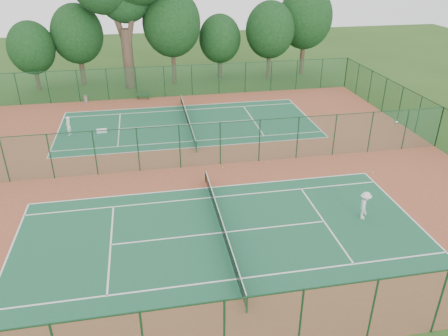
{
  "coord_description": "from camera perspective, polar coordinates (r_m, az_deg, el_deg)",
  "views": [
    {
      "loc": [
        -3.79,
        -29.9,
        15.06
      ],
      "look_at": [
        1.12,
        -3.79,
        1.6
      ],
      "focal_mm": 35.0,
      "sensor_mm": 36.0,
      "label": 1
    }
  ],
  "objects": [
    {
      "name": "ground",
      "position": [
        33.7,
        -3.06,
        0.28
      ],
      "size": [
        120.0,
        120.0,
        0.0
      ],
      "primitive_type": "plane",
      "color": "#274916",
      "rests_on": "ground"
    },
    {
      "name": "red_pad",
      "position": [
        33.69,
        -3.06,
        0.28
      ],
      "size": [
        40.0,
        36.0,
        0.01
      ],
      "primitive_type": "cube",
      "color": "brown",
      "rests_on": "ground"
    },
    {
      "name": "court_near",
      "position": [
        26.03,
        -0.3,
        -8.44
      ],
      "size": [
        23.77,
        10.97,
        0.01
      ],
      "primitive_type": "cube",
      "color": "#1B5639",
      "rests_on": "red_pad"
    },
    {
      "name": "court_far",
      "position": [
        41.88,
        -4.76,
        5.72
      ],
      "size": [
        23.77,
        10.97,
        0.01
      ],
      "primitive_type": "cube",
      "color": "#1B563A",
      "rests_on": "red_pad"
    },
    {
      "name": "fence_north",
      "position": [
        49.86,
        -6.01,
        11.25
      ],
      "size": [
        40.0,
        0.09,
        3.5
      ],
      "color": "#174626",
      "rests_on": "ground"
    },
    {
      "name": "fence_south",
      "position": [
        18.25,
        5.1,
        -20.08
      ],
      "size": [
        40.0,
        0.09,
        3.5
      ],
      "color": "#174527",
      "rests_on": "ground"
    },
    {
      "name": "fence_east",
      "position": [
        40.46,
        26.29,
        4.82
      ],
      "size": [
        0.09,
        36.0,
        3.5
      ],
      "rotation": [
        0.0,
        0.0,
        1.57
      ],
      "color": "#194B28",
      "rests_on": "ground"
    },
    {
      "name": "fence_divider",
      "position": [
        32.95,
        -3.13,
        3.01
      ],
      "size": [
        40.0,
        0.09,
        3.5
      ],
      "color": "#184830",
      "rests_on": "ground"
    },
    {
      "name": "tennis_net_near",
      "position": [
        25.73,
        -0.31,
        -7.48
      ],
      "size": [
        0.1,
        12.9,
        0.97
      ],
      "color": "#153B1E",
      "rests_on": "ground"
    },
    {
      "name": "tennis_net_far",
      "position": [
        41.7,
        -4.79,
        6.4
      ],
      "size": [
        0.1,
        12.9,
        0.97
      ],
      "color": "#133420",
      "rests_on": "ground"
    },
    {
      "name": "player_near",
      "position": [
        28.18,
        17.92,
        -4.68
      ],
      "size": [
        1.09,
        1.35,
        1.83
      ],
      "primitive_type": "imported",
      "rotation": [
        0.0,
        0.0,
        1.16
      ],
      "color": "silver",
      "rests_on": "court_near"
    },
    {
      "name": "player_far",
      "position": [
        41.3,
        -19.65,
        5.2
      ],
      "size": [
        0.6,
        0.74,
        1.75
      ],
      "primitive_type": "imported",
      "rotation": [
        0.0,
        0.0,
        -1.9
      ],
      "color": "white",
      "rests_on": "court_far"
    },
    {
      "name": "trash_bin",
      "position": [
        50.11,
        -17.61,
        8.6
      ],
      "size": [
        0.48,
        0.48,
        0.78
      ],
      "primitive_type": "cylinder",
      "rotation": [
        0.0,
        0.0,
        -0.1
      ],
      "color": "gray",
      "rests_on": "red_pad"
    },
    {
      "name": "bench",
      "position": [
        49.63,
        -10.54,
        9.31
      ],
      "size": [
        1.45,
        0.58,
        0.87
      ],
      "rotation": [
        0.0,
        0.0,
        -0.12
      ],
      "color": "#123519",
      "rests_on": "red_pad"
    },
    {
      "name": "kit_bag",
      "position": [
        41.28,
        -15.68,
        4.7
      ],
      "size": [
        0.93,
        0.43,
        0.34
      ],
      "primitive_type": "cube",
      "rotation": [
        0.0,
        0.0,
        0.11
      ],
      "color": "white",
      "rests_on": "red_pad"
    },
    {
      "name": "stray_ball_a",
      "position": [
        33.65,
        -0.61,
        0.36
      ],
      "size": [
        0.07,
        0.07,
        0.07
      ],
      "primitive_type": "sphere",
      "color": "#CFD331",
      "rests_on": "red_pad"
    },
    {
      "name": "stray_ball_b",
      "position": [
        34.26,
        5.72,
        0.73
      ],
      "size": [
        0.07,
        0.07,
        0.07
      ],
      "primitive_type": "sphere",
      "color": "#ADCB2F",
      "rests_on": "red_pad"
    },
    {
      "name": "stray_ball_c",
      "position": [
        33.33,
        -0.15,
        0.09
      ],
      "size": [
        0.07,
        0.07,
        0.07
      ],
      "primitive_type": "sphere",
      "color": "#EEF037",
      "rests_on": "red_pad"
    },
    {
      "name": "evergreen_row",
      "position": [
        56.37,
        -6.0,
        11.23
      ],
      "size": [
        39.0,
        5.0,
        12.0
      ],
      "primitive_type": null,
      "color": "black",
      "rests_on": "ground"
    }
  ]
}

